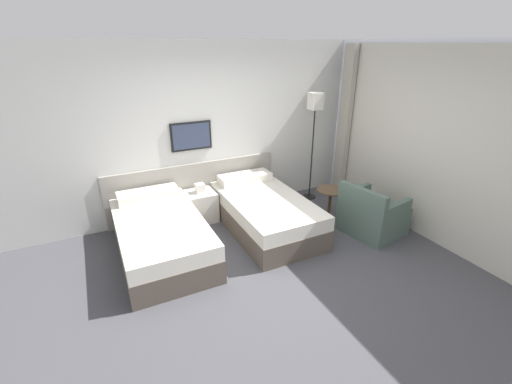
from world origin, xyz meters
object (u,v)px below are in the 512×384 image
(bed_near_window, at_px, (265,212))
(nightstand, at_px, (201,206))
(armchair, at_px, (372,216))
(floor_lamp, at_px, (315,113))
(bed_near_door, at_px, (161,236))
(side_table, at_px, (330,199))

(bed_near_window, distance_m, nightstand, 1.05)
(bed_near_window, height_order, nightstand, bed_near_window)
(bed_near_window, distance_m, armchair, 1.60)
(floor_lamp, bearing_deg, bed_near_door, -166.98)
(floor_lamp, height_order, side_table, floor_lamp)
(bed_near_door, bearing_deg, armchair, -15.39)
(nightstand, xyz_separation_m, floor_lamp, (2.07, -0.04, 1.30))
(nightstand, distance_m, floor_lamp, 2.44)
(bed_near_door, distance_m, bed_near_window, 1.57)
(armchair, bearing_deg, bed_near_door, 64.49)
(bed_near_window, distance_m, floor_lamp, 1.93)
(bed_near_window, bearing_deg, nightstand, 138.44)
(bed_near_door, xyz_separation_m, side_table, (2.59, -0.26, 0.12))
(bed_near_door, height_order, nightstand, bed_near_door)
(side_table, relative_size, armchair, 0.61)
(floor_lamp, distance_m, side_table, 1.51)
(nightstand, height_order, floor_lamp, floor_lamp)
(bed_near_window, xyz_separation_m, armchair, (1.38, -0.81, -0.00))
(bed_near_window, height_order, side_table, bed_near_window)
(nightstand, relative_size, side_table, 1.12)
(bed_near_window, xyz_separation_m, nightstand, (-0.78, 0.70, -0.02))
(nightstand, distance_m, side_table, 2.05)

